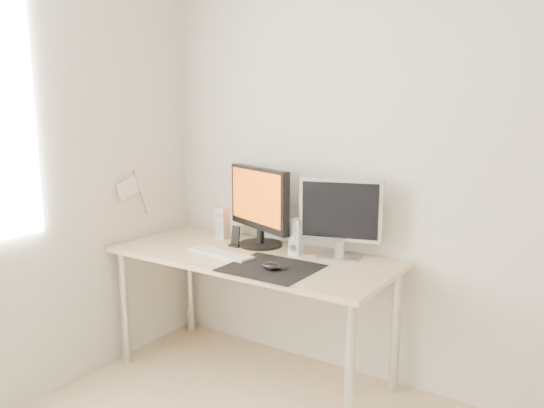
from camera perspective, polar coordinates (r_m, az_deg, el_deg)
The scene contains 11 objects.
wall_back at distance 2.81m, azimuth 18.13°, elevation 4.01°, with size 3.50×3.50×0.00m, color silver.
mousepad at distance 2.71m, azimuth -0.11°, elevation -6.88°, with size 0.45×0.40×0.00m, color black.
mouse at distance 2.67m, azimuth -0.11°, elevation -6.68°, with size 0.11×0.06×0.04m, color black.
desk at distance 2.99m, azimuth -2.11°, elevation -6.84°, with size 1.60×0.70×0.73m.
main_monitor at distance 3.08m, azimuth -1.41°, elevation 0.06°, with size 0.53×0.34×0.47m.
second_monitor at distance 2.86m, azimuth 7.36°, elevation -1.10°, with size 0.44×0.21×0.43m.
speaker_left at distance 3.30m, azimuth -5.33°, elevation -2.06°, with size 0.06×0.08×0.20m.
speaker_right at distance 2.94m, azimuth 2.66°, elevation -3.55°, with size 0.06×0.08×0.20m.
keyboard at distance 2.96m, azimuth -5.58°, elevation -5.32°, with size 0.43×0.15×0.02m.
phone_dock at distance 3.12m, azimuth -3.93°, elevation -3.91°, with size 0.07×0.06×0.12m.
pennant at distance 3.31m, azimuth -14.82°, elevation 1.56°, with size 0.01×0.23×0.29m.
Camera 1 is at (0.73, -0.94, 1.54)m, focal length 35.00 mm.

